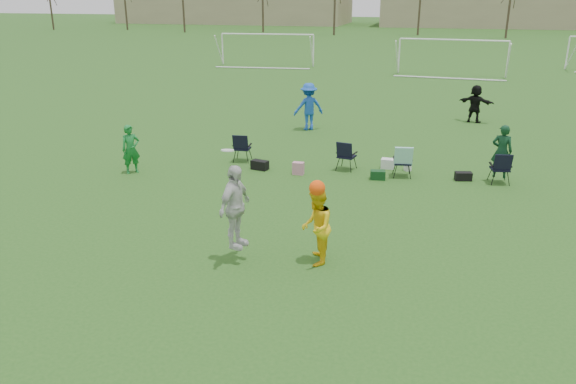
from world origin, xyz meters
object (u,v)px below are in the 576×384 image
(fielder_black, at_px, (475,104))
(goal_left, at_px, (267,41))
(center_contest, at_px, (276,216))
(goal_mid, at_px, (453,47))
(fielder_blue, at_px, (309,107))
(fielder_green_near, at_px, (131,149))

(fielder_black, xyz_separation_m, goal_left, (-14.88, 17.38, 1.09))
(center_contest, xyz_separation_m, goal_mid, (3.84, 30.91, 0.87))
(fielder_blue, bearing_deg, goal_left, -100.00)
(goal_left, bearing_deg, fielder_green_near, -87.00)
(fielder_blue, bearing_deg, fielder_green_near, 29.32)
(fielder_blue, height_order, goal_left, goal_left)
(fielder_black, bearing_deg, goal_mid, -65.70)
(fielder_green_near, height_order, goal_left, goal_left)
(fielder_black, distance_m, goal_mid, 15.44)
(fielder_blue, distance_m, fielder_black, 7.58)
(goal_mid, bearing_deg, fielder_black, -82.73)
(fielder_blue, xyz_separation_m, goal_mid, (5.94, 18.69, 0.94))
(fielder_green_near, distance_m, center_contest, 7.93)
(fielder_black, bearing_deg, goal_left, -28.41)
(fielder_blue, xyz_separation_m, fielder_black, (6.82, 3.31, -0.15))
(goal_mid, bearing_deg, fielder_green_near, -107.15)
(fielder_green_near, height_order, fielder_blue, fielder_blue)
(fielder_blue, relative_size, goal_mid, 0.26)
(goal_left, bearing_deg, goal_mid, -13.13)
(fielder_green_near, relative_size, center_contest, 0.63)
(center_contest, height_order, goal_left, center_contest)
(goal_mid, bearing_deg, fielder_blue, -103.63)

